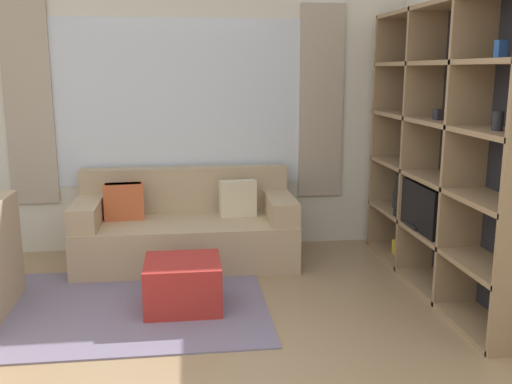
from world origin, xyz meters
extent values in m
cube|color=silver|center=(0.00, 3.14, 1.35)|extent=(5.68, 0.07, 2.70)
cube|color=silver|center=(0.00, 3.09, 1.45)|extent=(2.47, 0.01, 1.60)
cube|color=#B2A38E|center=(-1.40, 3.08, 1.45)|extent=(0.44, 0.03, 1.90)
cube|color=#B2A38E|center=(1.40, 3.08, 1.45)|extent=(0.44, 0.03, 1.90)
cube|color=silver|center=(2.28, 1.55, 1.35)|extent=(0.07, 4.30, 2.70)
cube|color=slate|center=(-0.65, 1.61, 0.01)|extent=(2.56, 1.62, 0.01)
cube|color=#232328|center=(2.23, 1.73, 1.14)|extent=(0.02, 2.39, 2.28)
cube|color=#997A56|center=(2.06, 1.33, 1.14)|extent=(0.36, 0.04, 2.28)
cube|color=#997A56|center=(2.06, 2.13, 1.14)|extent=(0.36, 0.04, 2.28)
cube|color=#997A56|center=(2.06, 2.92, 1.14)|extent=(0.36, 0.04, 2.28)
cube|color=#997A56|center=(2.06, 1.73, 0.02)|extent=(0.36, 2.39, 0.04)
cube|color=#997A56|center=(2.06, 1.73, 0.46)|extent=(0.36, 2.39, 0.04)
cube|color=#997A56|center=(2.06, 1.73, 0.91)|extent=(0.36, 2.39, 0.04)
cube|color=#997A56|center=(2.06, 1.73, 1.37)|extent=(0.36, 2.39, 0.04)
cube|color=#997A56|center=(2.06, 1.73, 1.82)|extent=(0.36, 2.39, 0.04)
cube|color=#997A56|center=(2.06, 1.73, 2.26)|extent=(0.36, 2.39, 0.04)
cube|color=black|center=(1.92, 1.87, 0.67)|extent=(0.04, 0.84, 0.39)
cube|color=black|center=(1.94, 1.87, 0.49)|extent=(0.10, 0.24, 0.03)
cylinder|color=gold|center=(2.05, 2.50, 0.10)|extent=(0.10, 0.10, 0.13)
cylinder|color=#232328|center=(2.05, 0.92, 1.45)|extent=(0.07, 0.07, 0.13)
cube|color=#2856A8|center=(2.05, 0.96, 1.90)|extent=(0.06, 0.06, 0.11)
cube|color=#232328|center=(2.05, 1.75, 1.42)|extent=(0.10, 0.10, 0.08)
cube|color=#232328|center=(2.05, 2.56, 0.55)|extent=(0.07, 0.07, 0.15)
cube|color=tan|center=(0.03, 2.59, 0.21)|extent=(1.99, 0.90, 0.41)
cube|color=tan|center=(0.03, 2.95, 0.63)|extent=(1.99, 0.18, 0.43)
cube|color=tan|center=(-0.84, 2.59, 0.52)|extent=(0.24, 0.84, 0.21)
cube|color=tan|center=(0.91, 2.59, 0.52)|extent=(0.24, 0.84, 0.21)
cube|color=#C65B33|center=(-0.52, 2.67, 0.58)|extent=(0.35, 0.14, 0.34)
cube|color=beige|center=(0.52, 2.67, 0.58)|extent=(0.35, 0.16, 0.34)
cube|color=#C65B33|center=(-0.54, 2.67, 0.58)|extent=(0.35, 0.15, 0.34)
cube|color=#A82823|center=(0.00, 1.54, 0.19)|extent=(0.56, 0.53, 0.38)
camera|label=1|loc=(0.04, -2.54, 1.77)|focal=40.00mm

